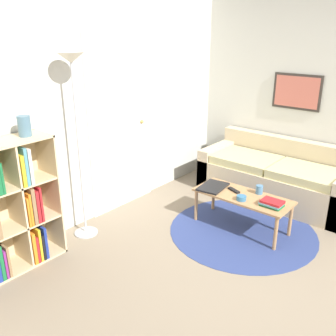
{
  "coord_description": "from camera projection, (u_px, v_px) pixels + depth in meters",
  "views": [
    {
      "loc": [
        -2.61,
        -0.76,
        2.07
      ],
      "look_at": [
        -0.14,
        1.31,
        0.85
      ],
      "focal_mm": 40.0,
      "sensor_mm": 36.0,
      "label": 1
    }
  ],
  "objects": [
    {
      "name": "laptop",
      "position": [
        213.0,
        187.0,
        4.16
      ],
      "size": [
        0.39,
        0.29,
        0.02
      ],
      "color": "black",
      "rests_on": "coffee_table"
    },
    {
      "name": "remote",
      "position": [
        234.0,
        190.0,
        4.07
      ],
      "size": [
        0.1,
        0.17,
        0.02
      ],
      "color": "black",
      "rests_on": "coffee_table"
    },
    {
      "name": "bowl",
      "position": [
        241.0,
        198.0,
        3.86
      ],
      "size": [
        0.1,
        0.1,
        0.05
      ],
      "color": "teal",
      "rests_on": "coffee_table"
    },
    {
      "name": "couch",
      "position": [
        278.0,
        177.0,
        4.78
      ],
      "size": [
        0.82,
        1.88,
        0.72
      ],
      "color": "#CCB793",
      "rests_on": "ground_plane"
    },
    {
      "name": "floor_lamp",
      "position": [
        74.0,
        90.0,
        3.46
      ],
      "size": [
        0.26,
        0.26,
        1.86
      ],
      "color": "#B7B7BC",
      "rests_on": "ground_plane"
    },
    {
      "name": "rug",
      "position": [
        242.0,
        231.0,
        4.04
      ],
      "size": [
        1.56,
        1.56,
        0.01
      ],
      "color": "navy",
      "rests_on": "ground_plane"
    },
    {
      "name": "book_stack_on_table",
      "position": [
        272.0,
        203.0,
        3.72
      ],
      "size": [
        0.16,
        0.21,
        0.06
      ],
      "color": "#196B38",
      "rests_on": "coffee_table"
    },
    {
      "name": "cup",
      "position": [
        259.0,
        190.0,
        4.0
      ],
      "size": [
        0.07,
        0.07,
        0.09
      ],
      "color": "teal",
      "rests_on": "coffee_table"
    },
    {
      "name": "ground_plane",
      "position": [
        302.0,
        297.0,
        3.05
      ],
      "size": [
        14.0,
        14.0,
        0.0
      ],
      "primitive_type": "plane",
      "color": "gray"
    },
    {
      "name": "wall_back",
      "position": [
        100.0,
        104.0,
        4.06
      ],
      "size": [
        7.12,
        0.11,
        2.6
      ],
      "color": "silver",
      "rests_on": "ground_plane"
    },
    {
      "name": "wall_right",
      "position": [
        287.0,
        91.0,
        4.8
      ],
      "size": [
        0.08,
        5.38,
        2.6
      ],
      "color": "silver",
      "rests_on": "ground_plane"
    },
    {
      "name": "vase_on_shelf",
      "position": [
        24.0,
        126.0,
        3.2
      ],
      "size": [
        0.11,
        0.11,
        0.18
      ],
      "color": "slate",
      "rests_on": "bookshelf"
    },
    {
      "name": "coffee_table",
      "position": [
        242.0,
        199.0,
        4.0
      ],
      "size": [
        0.43,
        1.04,
        0.39
      ],
      "color": "#AD7F51",
      "rests_on": "ground_plane"
    }
  ]
}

